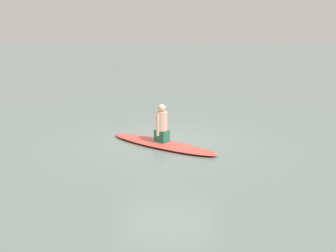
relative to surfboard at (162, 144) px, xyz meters
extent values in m
plane|color=slate|center=(0.02, 0.58, -0.05)|extent=(400.00, 400.00, 0.00)
ellipsoid|color=#D84C3F|center=(0.00, 0.00, 0.00)|extent=(3.22, 2.09, 0.11)
cube|color=#26664C|center=(0.00, 0.00, 0.20)|extent=(0.39, 0.37, 0.29)
cylinder|color=#D6AD8E|center=(0.00, 0.00, 0.57)|extent=(0.37, 0.37, 0.49)
sphere|color=#D6AD8E|center=(0.00, 0.00, 0.91)|extent=(0.20, 0.20, 0.20)
cylinder|color=#D6AD8E|center=(0.07, 0.15, 0.51)|extent=(0.11, 0.11, 0.54)
cylinder|color=#D6AD8E|center=(-0.07, -0.15, 0.51)|extent=(0.11, 0.11, 0.54)
camera|label=1|loc=(2.02, -8.99, 2.56)|focal=40.60mm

